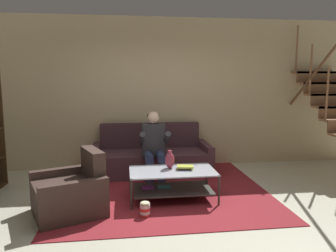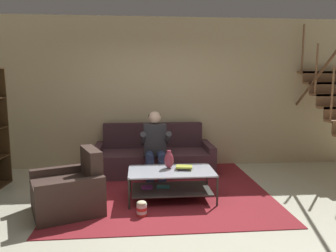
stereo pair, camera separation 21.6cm
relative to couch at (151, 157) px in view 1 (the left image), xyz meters
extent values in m
plane|color=beige|center=(0.08, -1.92, -0.29)|extent=(16.80, 16.80, 0.00)
cube|color=#C8B287|center=(0.08, 0.54, 1.16)|extent=(8.40, 0.12, 2.90)
cube|color=#8C5F3D|center=(3.37, -0.18, 1.15)|extent=(0.93, 0.27, 0.04)
cube|color=brown|center=(3.37, -0.31, 1.07)|extent=(0.93, 0.02, 0.21)
cube|color=#8C5F3D|center=(3.37, 0.09, 1.36)|extent=(0.93, 0.27, 0.04)
cube|color=brown|center=(3.37, -0.04, 1.28)|extent=(0.93, 0.02, 0.21)
cube|color=#8C5F3D|center=(3.37, 0.36, 1.57)|extent=(0.93, 0.27, 0.04)
cube|color=brown|center=(3.37, 0.23, 1.48)|extent=(0.93, 0.02, 0.21)
cube|color=#8C5F3D|center=(3.37, 0.63, 1.78)|extent=(0.93, 0.27, 0.04)
cube|color=brown|center=(3.37, 0.50, 1.69)|extent=(0.93, 0.02, 0.21)
cylinder|color=#8C5F3D|center=(2.95, -0.72, 1.20)|extent=(0.04, 0.04, 0.90)
cylinder|color=#8C5F3D|center=(2.95, -0.18, 1.62)|extent=(0.04, 0.04, 0.90)
cylinder|color=#8C5F3D|center=(2.95, 0.36, 2.04)|extent=(0.04, 0.04, 0.90)
cylinder|color=brown|center=(2.95, -0.59, 1.76)|extent=(0.05, 2.46, 1.92)
cube|color=#472B32|center=(0.00, -0.06, -0.08)|extent=(1.88, 0.89, 0.42)
cube|color=#3C242A|center=(0.00, 0.30, 0.37)|extent=(1.88, 0.18, 0.47)
cube|color=#472B32|center=(-1.01, -0.06, -0.02)|extent=(0.13, 0.89, 0.54)
cube|color=#472B32|center=(1.01, -0.06, -0.02)|extent=(0.13, 0.89, 0.54)
cylinder|color=navy|center=(-0.10, -0.81, -0.08)|extent=(0.14, 0.14, 0.42)
cylinder|color=navy|center=(0.10, -0.81, -0.08)|extent=(0.14, 0.14, 0.42)
cylinder|color=navy|center=(-0.10, -0.63, 0.17)|extent=(0.14, 0.42, 0.14)
cylinder|color=navy|center=(0.10, -0.63, 0.17)|extent=(0.14, 0.42, 0.14)
cube|color=#302E32|center=(0.00, -0.42, 0.41)|extent=(0.38, 0.22, 0.56)
cylinder|color=#302E32|center=(-0.20, -0.60, 0.46)|extent=(0.09, 0.49, 0.31)
cylinder|color=#302E32|center=(0.20, -0.60, 0.46)|extent=(0.09, 0.49, 0.31)
sphere|color=beige|center=(0.00, -0.42, 0.79)|extent=(0.21, 0.21, 0.21)
ellipsoid|color=black|center=(0.00, -0.40, 0.82)|extent=(0.21, 0.21, 0.13)
cube|color=#ADB4C1|center=(0.19, -1.39, 0.13)|extent=(1.22, 0.69, 0.02)
cube|color=#40413B|center=(0.19, -1.39, -0.14)|extent=(1.13, 0.64, 0.02)
cylinder|color=#32382E|center=(-0.41, -1.72, -0.07)|extent=(0.03, 0.03, 0.43)
cylinder|color=#32382E|center=(0.78, -1.72, -0.07)|extent=(0.03, 0.03, 0.43)
cylinder|color=#32382E|center=(-0.41, -1.06, -0.07)|extent=(0.03, 0.03, 0.43)
cylinder|color=#32382E|center=(0.78, -1.06, -0.07)|extent=(0.03, 0.03, 0.43)
cube|color=purple|center=(-0.16, -1.34, -0.12)|extent=(0.17, 0.13, 0.03)
cube|color=teal|center=(0.07, -1.33, -0.12)|extent=(0.20, 0.14, 0.02)
cube|color=maroon|center=(0.09, -0.82, -0.29)|extent=(3.17, 3.33, 0.01)
cube|color=#89555D|center=(0.09, -0.82, -0.28)|extent=(1.74, 1.83, 0.00)
ellipsoid|color=#922F40|center=(0.16, -1.28, 0.26)|extent=(0.14, 0.14, 0.24)
cylinder|color=#922F40|center=(0.16, -1.28, 0.38)|extent=(0.06, 0.06, 0.05)
cube|color=#30232F|center=(0.37, -1.37, 0.16)|extent=(0.17, 0.13, 0.03)
cube|color=#ADB839|center=(0.37, -1.37, 0.18)|extent=(0.26, 0.19, 0.02)
cube|color=#3D2C26|center=(-1.22, -1.72, -0.08)|extent=(0.99, 0.86, 0.43)
cube|color=#3D2C26|center=(-0.91, -1.60, 0.33)|extent=(0.37, 0.61, 0.39)
cube|color=#3D2C26|center=(-1.35, -1.40, -0.03)|extent=(0.81, 0.41, 0.53)
cube|color=#3D2C26|center=(-1.09, -2.05, -0.03)|extent=(0.81, 0.41, 0.53)
cylinder|color=red|center=(-0.25, -1.95, -0.27)|extent=(0.13, 0.13, 0.04)
cylinder|color=white|center=(-0.25, -1.95, -0.23)|extent=(0.13, 0.13, 0.04)
cylinder|color=red|center=(-0.25, -1.95, -0.19)|extent=(0.13, 0.13, 0.04)
cylinder|color=white|center=(-0.25, -1.95, -0.15)|extent=(0.13, 0.13, 0.04)
ellipsoid|color=beige|center=(-0.25, -1.95, -0.11)|extent=(0.12, 0.12, 0.05)
camera|label=1|loc=(-0.49, -5.90, 1.45)|focal=35.00mm
camera|label=2|loc=(-0.27, -5.92, 1.45)|focal=35.00mm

